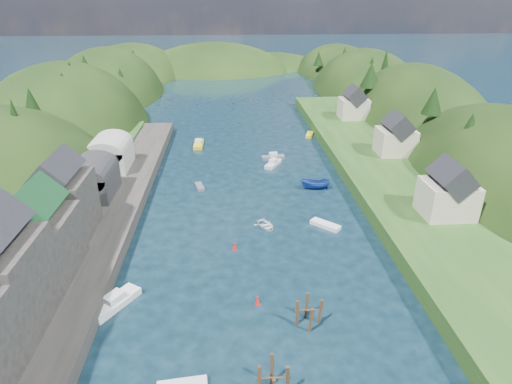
{
  "coord_description": "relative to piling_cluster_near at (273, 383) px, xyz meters",
  "views": [
    {
      "loc": [
        -3.84,
        -31.06,
        31.54
      ],
      "look_at": [
        0.0,
        28.0,
        4.0
      ],
      "focal_mm": 30.0,
      "sensor_mm": 36.0,
      "label": 1
    }
  ],
  "objects": [
    {
      "name": "terrace_left_grass",
      "position": [
        -30.34,
        25.02,
        -0.12
      ],
      "size": [
        12.0,
        110.0,
        2.5
      ],
      "primitive_type": "cube",
      "color": "#234719",
      "rests_on": "ground"
    },
    {
      "name": "quayside_buildings",
      "position": [
        -25.34,
        11.41,
        5.72
      ],
      "size": [
        8.0,
        35.84,
        12.9
      ],
      "color": "#2D2B28",
      "rests_on": "quay_left"
    },
    {
      "name": "hillside_left",
      "position": [
        -44.34,
        80.02,
        -9.4
      ],
      "size": [
        44.0,
        245.56,
        52.0
      ],
      "color": "black",
      "rests_on": "ground"
    },
    {
      "name": "right_bank_cottages",
      "position": [
        28.66,
        53.36,
        4.48
      ],
      "size": [
        9.0,
        59.24,
        8.41
      ],
      "color": "beige",
      "rests_on": "terrace_right"
    },
    {
      "name": "piling_cluster_near",
      "position": [
        0.0,
        0.0,
        0.0
      ],
      "size": [
        2.95,
        2.78,
        3.88
      ],
      "color": "#382314",
      "rests_on": "ground"
    },
    {
      "name": "channel_buoy_far",
      "position": [
        -2.85,
        23.37,
        -0.89
      ],
      "size": [
        0.7,
        0.7,
        1.1
      ],
      "color": "red",
      "rests_on": "ground"
    },
    {
      "name": "terrace_right",
      "position": [
        25.66,
        45.02,
        -0.17
      ],
      "size": [
        16.0,
        120.0,
        2.4
      ],
      "primitive_type": "cube",
      "color": "#234719",
      "rests_on": "ground"
    },
    {
      "name": "far_hills",
      "position": [
        1.88,
        179.03,
        -12.17
      ],
      "size": [
        103.0,
        68.0,
        44.0
      ],
      "color": "black",
      "rests_on": "ground"
    },
    {
      "name": "piling_cluster_far",
      "position": [
        4.55,
        8.49,
        -0.16
      ],
      "size": [
        2.9,
        2.74,
        3.56
      ],
      "color": "#382314",
      "rests_on": "ground"
    },
    {
      "name": "moored_boats",
      "position": [
        0.18,
        23.9,
        -0.72
      ],
      "size": [
        36.63,
        88.04,
        2.14
      ],
      "color": "silver",
      "rests_on": "ground"
    },
    {
      "name": "ground",
      "position": [
        0.66,
        55.02,
        -1.37
      ],
      "size": [
        600.0,
        600.0,
        0.0
      ],
      "primitive_type": "plane",
      "color": "black",
      "rests_on": "ground"
    },
    {
      "name": "boat_sheds",
      "position": [
        -25.34,
        44.02,
        3.91
      ],
      "size": [
        7.0,
        21.0,
        7.5
      ],
      "color": "#2D2D30",
      "rests_on": "quay_left"
    },
    {
      "name": "hill_trees",
      "position": [
        -0.06,
        70.02,
        9.71
      ],
      "size": [
        90.88,
        151.13,
        12.54
      ],
      "color": "black",
      "rests_on": "ground"
    },
    {
      "name": "channel_buoy_near",
      "position": [
        -0.53,
        11.88,
        -0.89
      ],
      "size": [
        0.7,
        0.7,
        1.1
      ],
      "color": "red",
      "rests_on": "ground"
    },
    {
      "name": "hillside_right",
      "position": [
        45.66,
        80.02,
        -8.78
      ],
      "size": [
        36.0,
        245.56,
        48.0
      ],
      "color": "black",
      "rests_on": "ground"
    },
    {
      "name": "quay_left",
      "position": [
        -23.34,
        25.02,
        -0.37
      ],
      "size": [
        12.0,
        110.0,
        2.0
      ],
      "primitive_type": "cube",
      "color": "#2D2B28",
      "rests_on": "ground"
    }
  ]
}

